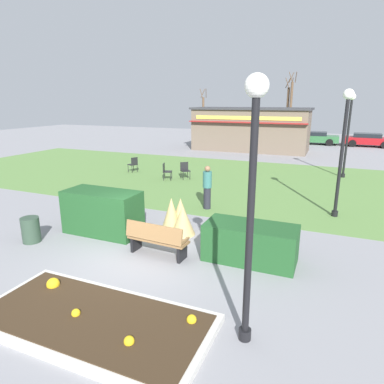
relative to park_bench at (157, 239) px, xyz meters
name	(u,v)px	position (x,y,z in m)	size (l,w,h in m)	color
ground_plane	(137,257)	(-0.44, -0.30, -0.48)	(80.00, 80.00, 0.00)	gray
lawn_patch	(236,180)	(-0.44, 9.47, -0.48)	(36.00, 12.00, 0.01)	#5B8442
flower_bed	(93,320)	(0.27, -3.01, -0.39)	(4.51, 2.12, 0.33)	beige
park_bench	(157,239)	(0.00, 0.00, 0.00)	(1.73, 0.62, 0.95)	olive
hedge_left	(103,212)	(-2.36, 0.81, 0.20)	(2.39, 1.10, 1.36)	#1E4C23
hedge_right	(250,243)	(2.37, 0.72, 0.01)	(2.35, 1.10, 0.98)	#1E4C23
ornamental_grass_behind_left	(181,214)	(-0.22, 2.00, 0.05)	(0.78, 0.78, 1.06)	tan
ornamental_grass_behind_right	(171,215)	(-0.43, 1.77, 0.08)	(0.70, 0.70, 1.11)	tan
ornamental_grass_behind_center	(183,220)	(0.01, 1.67, -0.01)	(0.78, 0.78, 0.94)	tan
lamppost_near	(252,186)	(3.01, -2.30, 2.30)	(0.36, 0.36, 4.45)	black
lamppost_mid	(343,139)	(4.39, 5.37, 2.30)	(0.36, 0.36, 4.45)	black
lamppost_far	(349,126)	(4.73, 12.50, 2.30)	(0.36, 0.36, 4.45)	black
trash_bin	(31,230)	(-3.89, -0.62, -0.10)	(0.52, 0.52, 0.76)	#2D4233
food_kiosk	(251,129)	(-2.45, 20.82, 1.29)	(9.60, 4.07, 3.53)	#6B5B4C
cafe_chair_west	(133,163)	(-6.57, 9.18, 0.05)	(0.57, 0.57, 0.89)	black
cafe_chair_east	(166,170)	(-3.92, 8.16, 0.05)	(0.55, 0.55, 0.89)	black
cafe_chair_center	(185,169)	(-3.11, 8.81, 0.05)	(0.62, 0.62, 0.89)	black
person_strolling	(207,187)	(-0.20, 4.40, 0.38)	(0.34, 0.34, 1.69)	#23232D
parked_car_west_slot	(262,135)	(-2.81, 27.37, 0.16)	(4.33, 2.30, 1.20)	black
parked_car_center_slot	(315,137)	(2.33, 27.37, 0.16)	(4.26, 2.17, 1.20)	#2D6638
parked_car_east_slot	(368,140)	(6.95, 27.38, 0.16)	(4.28, 2.21, 1.20)	maroon
tree_left_bg	(290,109)	(-0.88, 33.32, 2.73)	(0.91, 0.96, 7.15)	brown
tree_right_bg	(287,111)	(-1.29, 33.89, 2.45)	(0.91, 0.96, 6.59)	brown
tree_center_bg	(203,114)	(-12.09, 34.78, 1.94)	(0.91, 0.96, 5.56)	brown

